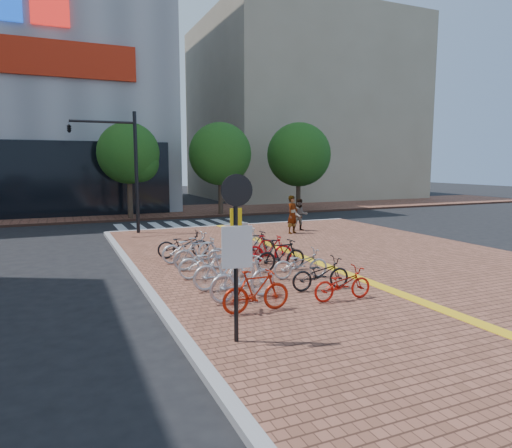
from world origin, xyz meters
name	(u,v)px	position (x,y,z in m)	size (l,w,h in m)	color
ground	(287,283)	(0.00, 0.00, 0.00)	(120.00, 120.00, 0.00)	black
sidewalk	(508,319)	(3.00, -5.00, 0.07)	(14.00, 34.00, 0.15)	brown
tactile_strip	(476,322)	(2.00, -5.00, 0.16)	(0.40, 34.00, 0.01)	yellow
kerb_west	(211,377)	(-4.00, -5.00, 0.08)	(0.25, 34.00, 0.15)	gray
kerb_north	(236,226)	(3.00, 12.00, 0.08)	(14.00, 0.25, 0.15)	gray
far_sidewalk	(152,212)	(0.00, 21.00, 0.07)	(70.00, 8.00, 0.15)	brown
building_beige	(299,112)	(18.00, 32.00, 9.00)	(20.00, 18.00, 18.00)	gray
crosswalk	(184,225)	(0.50, 14.00, 0.01)	(7.50, 4.00, 0.01)	silver
street_trees	(235,156)	(5.04, 17.45, 4.10)	(16.20, 4.60, 6.35)	#38281E
bike_0	(256,291)	(-2.07, -2.46, 0.65)	(0.47, 1.66, 0.99)	#A9200C
bike_1	(243,278)	(-2.00, -1.47, 0.72)	(0.54, 1.90, 1.14)	#BABABF
bike_2	(225,269)	(-2.07, -0.33, 0.71)	(0.52, 1.85, 1.11)	#BBBABF
bike_3	(210,262)	(-2.08, 0.97, 0.65)	(0.66, 1.90, 1.00)	silver
bike_4	(201,254)	(-2.02, 2.10, 0.69)	(0.50, 1.78, 1.07)	#A1A2A6
bike_5	(189,247)	(-2.05, 3.42, 0.67)	(0.69, 1.97, 1.04)	silver
bike_6	(183,244)	(-2.04, 4.25, 0.64)	(0.65, 1.86, 0.98)	black
bike_7	(342,284)	(0.29, -2.47, 0.57)	(0.56, 1.60, 0.84)	red
bike_8	(321,274)	(0.29, -1.43, 0.59)	(0.59, 1.69, 0.89)	black
bike_9	(301,264)	(0.39, -0.13, 0.60)	(0.59, 1.70, 0.89)	#ADADB2
bike_10	(281,255)	(0.28, 0.95, 0.67)	(0.49, 1.72, 1.03)	black
bike_11	(269,249)	(0.39, 2.09, 0.65)	(0.47, 1.65, 0.99)	#B80D11
bike_12	(254,244)	(0.35, 3.28, 0.64)	(0.46, 1.63, 0.98)	black
bike_13	(245,239)	(0.50, 4.56, 0.63)	(0.45, 1.58, 0.95)	silver
pedestrian_a	(292,214)	(4.37, 7.84, 1.08)	(0.68, 0.45, 1.86)	gray
pedestrian_b	(300,215)	(5.15, 8.47, 0.97)	(0.79, 0.62, 1.63)	#454A58
utility_box	(239,238)	(0.16, 4.28, 0.73)	(0.53, 0.39, 1.17)	#AFB0B4
yellow_sign	(236,223)	(-0.18, 3.73, 1.39)	(0.48, 0.15, 1.78)	#B7B7BC
notice_sign	(236,238)	(-3.13, -3.96, 2.18)	(0.60, 0.17, 3.22)	black
traffic_light_pole	(106,150)	(-3.92, 11.06, 4.22)	(3.16, 1.22, 5.89)	black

